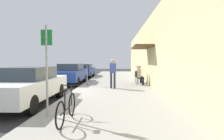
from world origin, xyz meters
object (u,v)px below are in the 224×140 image
object	(u,v)px
parked_car_0	(28,85)
street_sign	(47,63)
cafe_chair_0	(139,77)
seated_patron_1	(138,73)
parked_car_1	(71,73)
parking_meter	(87,74)
cafe_chair_1	(138,76)
pedestrian_standing	(113,71)
bicycle_0	(67,108)
parked_car_2	(84,70)
seated_patron_0	(140,74)

from	to	relation	value
parked_car_0	street_sign	xyz separation A→B (m)	(1.50, -1.86, 0.88)
cafe_chair_0	seated_patron_1	world-z (taller)	seated_patron_1
parked_car_1	parking_meter	xyz separation A→B (m)	(1.55, -1.82, 0.12)
parking_meter	cafe_chair_1	world-z (taller)	parking_meter
cafe_chair_1	pedestrian_standing	xyz separation A→B (m)	(-1.72, -2.49, 0.50)
street_sign	bicycle_0	world-z (taller)	street_sign
parking_meter	seated_patron_1	world-z (taller)	parking_meter
parking_meter	street_sign	bearing A→B (deg)	-90.45
cafe_chair_1	seated_patron_1	world-z (taller)	seated_patron_1
parked_car_0	parked_car_1	world-z (taller)	parked_car_1
bicycle_0	seated_patron_1	distance (m)	8.73
parked_car_2	parking_meter	bearing A→B (deg)	-77.80
parked_car_0	parking_meter	xyz separation A→B (m)	(1.55, 4.57, 0.13)
parked_car_1	seated_patron_0	distance (m)	5.22
parked_car_0	parked_car_2	distance (m)	11.74
parked_car_1	seated_patron_0	world-z (taller)	parked_car_1
seated_patron_1	parked_car_0	bearing A→B (deg)	-130.25
parked_car_0	cafe_chair_1	bearing A→B (deg)	49.99
cafe_chair_0	seated_patron_0	size ratio (longest dim) A/B	0.67
parked_car_0	pedestrian_standing	distance (m)	4.73
parking_meter	seated_patron_1	size ratio (longest dim) A/B	1.02
parked_car_2	bicycle_0	size ratio (longest dim) A/B	2.57
street_sign	seated_patron_1	bearing A→B (deg)	65.68
street_sign	cafe_chair_1	xyz separation A→B (m)	(3.47, 7.78, -1.02)
parked_car_2	cafe_chair_1	xyz separation A→B (m)	(4.97, -5.83, -0.11)
pedestrian_standing	parking_meter	bearing A→B (deg)	145.88
cafe_chair_0	seated_patron_1	bearing A→B (deg)	86.51
parked_car_2	seated_patron_0	xyz separation A→B (m)	(5.02, -6.76, 0.08)
parking_meter	street_sign	distance (m)	6.48
parked_car_1	cafe_chair_0	bearing A→B (deg)	-15.58
pedestrian_standing	parked_car_0	bearing A→B (deg)	-133.46
parking_meter	seated_patron_1	distance (m)	3.73
parked_car_2	seated_patron_0	distance (m)	8.42
street_sign	pedestrian_standing	xyz separation A→B (m)	(1.75, 5.29, -0.52)
cafe_chair_0	cafe_chair_1	bearing A→B (deg)	90.07
seated_patron_1	seated_patron_0	bearing A→B (deg)	-89.98
parking_meter	seated_patron_0	distance (m)	3.50
bicycle_0	seated_patron_0	size ratio (longest dim) A/B	1.33
cafe_chair_1	parked_car_0	bearing A→B (deg)	-130.01
seated_patron_0	seated_patron_1	distance (m)	0.95
cafe_chair_0	seated_patron_0	world-z (taller)	seated_patron_0
parked_car_1	pedestrian_standing	world-z (taller)	pedestrian_standing
parked_car_0	seated_patron_0	xyz separation A→B (m)	(5.02, 4.98, 0.06)
parked_car_0	pedestrian_standing	size ratio (longest dim) A/B	2.59
cafe_chair_0	pedestrian_standing	size ratio (longest dim) A/B	0.51
parking_meter	street_sign	xyz separation A→B (m)	(-0.05, -6.44, 0.75)
cafe_chair_0	parked_car_1	bearing A→B (deg)	164.42
street_sign	seated_patron_0	xyz separation A→B (m)	(3.52, 6.85, -0.82)
parking_meter	seated_patron_0	size ratio (longest dim) A/B	1.02
cafe_chair_0	bicycle_0	bearing A→B (deg)	-110.77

